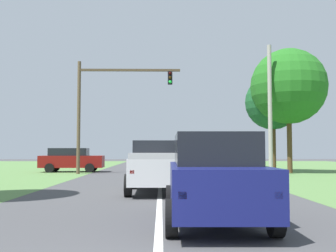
# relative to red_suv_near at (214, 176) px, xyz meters

# --- Properties ---
(ground_plane) EXTENTS (120.00, 120.00, 0.00)m
(ground_plane) POSITION_rel_red_suv_near_xyz_m (-1.24, 7.76, -1.04)
(ground_plane) COLOR #424244
(red_suv_near) EXTENTS (2.24, 4.82, 2.00)m
(red_suv_near) POSITION_rel_red_suv_near_xyz_m (0.00, 0.00, 0.00)
(red_suv_near) COLOR navy
(red_suv_near) RESTS_ON ground_plane
(pickup_truck_lead) EXTENTS (2.38, 4.87, 1.98)m
(pickup_truck_lead) POSITION_rel_red_suv_near_xyz_m (-1.31, 6.58, -0.03)
(pickup_truck_lead) COLOR silver
(pickup_truck_lead) RESTS_ON ground_plane
(traffic_light) EXTENTS (7.17, 0.40, 7.84)m
(traffic_light) POSITION_rel_red_suv_near_xyz_m (-5.10, 19.22, 4.10)
(traffic_light) COLOR brown
(traffic_light) RESTS_ON ground_plane
(keep_moving_sign) EXTENTS (0.60, 0.09, 2.67)m
(keep_moving_sign) POSITION_rel_red_suv_near_xyz_m (4.10, 16.16, 0.66)
(keep_moving_sign) COLOR gray
(keep_moving_sign) RESTS_ON ground_plane
(oak_tree_right) EXTENTS (4.24, 4.24, 7.45)m
(oak_tree_right) POSITION_rel_red_suv_near_xyz_m (7.42, 22.00, 4.28)
(oak_tree_right) COLOR #4C351E
(oak_tree_right) RESTS_ON ground_plane
(crossing_suv_far) EXTENTS (4.73, 2.17, 1.79)m
(crossing_suv_far) POSITION_rel_red_suv_near_xyz_m (-7.94, 21.82, -0.10)
(crossing_suv_far) COLOR maroon
(crossing_suv_far) RESTS_ON ground_plane
(utility_pole_right) EXTENTS (0.28, 0.28, 8.72)m
(utility_pole_right) POSITION_rel_red_suv_near_xyz_m (6.10, 17.92, 3.32)
(utility_pole_right) COLOR #9E998E
(utility_pole_right) RESTS_ON ground_plane
(extra_tree_1) EXTENTS (5.48, 5.48, 9.01)m
(extra_tree_1) POSITION_rel_red_suv_near_xyz_m (8.07, 20.15, 5.22)
(extra_tree_1) COLOR #4C351E
(extra_tree_1) RESTS_ON ground_plane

